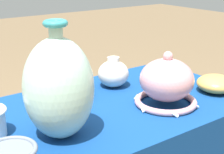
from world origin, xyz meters
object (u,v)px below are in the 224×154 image
mosaic_tile_box (64,87)px  jar_round_ivory (113,73)px  vase_dome_bell (166,83)px  vase_tall_bulbous (59,88)px  bowl_shallow_terracotta (162,74)px  bowl_shallow_ochre (216,84)px

mosaic_tile_box → jar_round_ivory: 0.22m
vase_dome_bell → mosaic_tile_box: bearing=134.3°
vase_tall_bulbous → bowl_shallow_terracotta: (0.55, 0.17, -0.11)m
vase_tall_bulbous → mosaic_tile_box: vase_tall_bulbous is taller
bowl_shallow_terracotta → bowl_shallow_ochre: bearing=-64.9°
vase_tall_bulbous → jar_round_ivory: bearing=33.9°
vase_dome_bell → mosaic_tile_box: 0.37m
bowl_shallow_terracotta → bowl_shallow_ochre: size_ratio=0.86×
mosaic_tile_box → jar_round_ivory: size_ratio=1.41×
mosaic_tile_box → bowl_shallow_ochre: size_ratio=1.18×
vase_tall_bulbous → vase_dome_bell: vase_tall_bulbous is taller
bowl_shallow_terracotta → jar_round_ivory: size_ratio=1.03×
vase_dome_bell → mosaic_tile_box: (-0.26, 0.26, -0.04)m
vase_tall_bulbous → bowl_shallow_terracotta: 0.59m
vase_dome_bell → bowl_shallow_ochre: 0.25m
bowl_shallow_terracotta → jar_round_ivory: jar_round_ivory is taller
vase_tall_bulbous → bowl_shallow_terracotta: bearing=16.6°
mosaic_tile_box → vase_dome_bell: bearing=-39.5°
bowl_shallow_terracotta → jar_round_ivory: 0.21m
jar_round_ivory → bowl_shallow_ochre: (0.28, -0.28, -0.02)m
bowl_shallow_ochre → mosaic_tile_box: bearing=150.3°
vase_tall_bulbous → bowl_shallow_terracotta: size_ratio=2.64×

